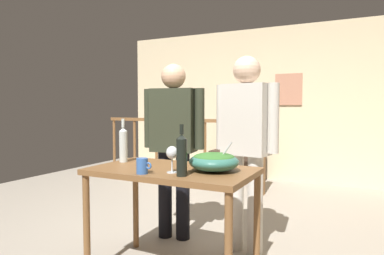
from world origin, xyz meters
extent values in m
plane|color=#9E9384|center=(0.00, 0.00, 0.00)|extent=(7.59, 7.59, 0.00)
cube|color=beige|center=(0.00, 2.92, 1.29)|extent=(5.39, 0.10, 2.59)
cube|color=tan|center=(0.34, 2.86, 1.54)|extent=(0.44, 0.03, 0.52)
cylinder|color=brown|center=(-2.44, 1.79, 0.51)|extent=(0.04, 0.04, 1.01)
cylinder|color=brown|center=(-2.01, 1.79, 0.51)|extent=(0.04, 0.04, 1.01)
cylinder|color=brown|center=(-1.57, 1.79, 0.51)|extent=(0.04, 0.04, 1.01)
cylinder|color=brown|center=(-1.13, 1.79, 0.51)|extent=(0.04, 0.04, 1.01)
cylinder|color=brown|center=(-0.69, 1.79, 0.51)|extent=(0.04, 0.04, 1.01)
cylinder|color=brown|center=(-0.25, 1.79, 0.51)|extent=(0.04, 0.04, 1.01)
cylinder|color=brown|center=(0.18, 1.79, 0.51)|extent=(0.04, 0.04, 1.01)
cube|color=brown|center=(-1.13, 1.79, 1.04)|extent=(2.71, 0.07, 0.05)
cube|color=brown|center=(0.18, 1.79, 0.56)|extent=(0.10, 0.10, 1.11)
cube|color=#38281E|center=(-0.44, 2.57, 0.25)|extent=(0.90, 0.40, 0.50)
cube|color=black|center=(-0.44, 2.57, 0.51)|extent=(0.20, 0.12, 0.02)
cylinder|color=black|center=(-0.44, 2.57, 0.56)|extent=(0.03, 0.03, 0.08)
cube|color=black|center=(-0.44, 2.54, 0.77)|extent=(0.56, 0.06, 0.34)
cube|color=black|center=(-0.44, 2.51, 0.77)|extent=(0.51, 0.01, 0.31)
cube|color=brown|center=(0.22, -0.80, 0.78)|extent=(1.18, 0.68, 0.04)
cylinder|color=brown|center=(-0.33, -1.10, 0.38)|extent=(0.05, 0.05, 0.76)
cylinder|color=brown|center=(0.77, -1.10, 0.38)|extent=(0.05, 0.05, 0.76)
cylinder|color=brown|center=(-0.33, -0.50, 0.38)|extent=(0.05, 0.05, 0.76)
cylinder|color=brown|center=(0.77, -0.50, 0.38)|extent=(0.05, 0.05, 0.76)
ellipsoid|color=#337060|center=(0.53, -0.76, 0.87)|extent=(0.35, 0.35, 0.13)
ellipsoid|color=#38702D|center=(0.53, -0.76, 0.90)|extent=(0.29, 0.29, 0.06)
cylinder|color=silver|center=(0.60, -0.76, 0.92)|extent=(0.13, 0.01, 0.18)
cylinder|color=silver|center=(0.30, -0.94, 0.80)|extent=(0.07, 0.07, 0.01)
cylinder|color=silver|center=(0.30, -0.94, 0.86)|extent=(0.01, 0.01, 0.10)
ellipsoid|color=silver|center=(0.30, -0.94, 0.94)|extent=(0.08, 0.08, 0.09)
cylinder|color=silver|center=(-0.28, -0.72, 0.93)|extent=(0.07, 0.07, 0.25)
cone|color=silver|center=(-0.28, -0.72, 1.07)|extent=(0.07, 0.07, 0.03)
cylinder|color=silver|center=(-0.28, -0.72, 1.12)|extent=(0.03, 0.03, 0.07)
cylinder|color=black|center=(0.41, -1.01, 0.92)|extent=(0.07, 0.07, 0.24)
cone|color=black|center=(0.41, -1.01, 1.06)|extent=(0.07, 0.07, 0.03)
cylinder|color=black|center=(0.41, -1.01, 1.11)|extent=(0.03, 0.03, 0.06)
cylinder|color=#3866B2|center=(0.14, -1.06, 0.85)|extent=(0.08, 0.08, 0.11)
torus|color=#3866B2|center=(0.19, -1.06, 0.86)|extent=(0.05, 0.01, 0.05)
cylinder|color=black|center=(-0.04, -0.14, 0.42)|extent=(0.13, 0.13, 0.83)
cylinder|color=black|center=(-0.22, -0.17, 0.42)|extent=(0.13, 0.13, 0.83)
cube|color=#2D3323|center=(-0.13, -0.16, 1.12)|extent=(0.44, 0.28, 0.59)
cylinder|color=#2D3323|center=(0.12, -0.12, 1.14)|extent=(0.09, 0.09, 0.56)
cylinder|color=#2D3323|center=(-0.38, -0.20, 1.14)|extent=(0.09, 0.09, 0.56)
sphere|color=#D8A884|center=(-0.13, -0.16, 1.53)|extent=(0.23, 0.23, 0.23)
cylinder|color=beige|center=(0.66, -0.17, 0.42)|extent=(0.13, 0.13, 0.84)
cylinder|color=beige|center=(0.49, -0.14, 0.42)|extent=(0.13, 0.13, 0.84)
cube|color=beige|center=(0.57, -0.16, 1.14)|extent=(0.41, 0.27, 0.60)
cylinder|color=beige|center=(0.81, -0.19, 1.16)|extent=(0.09, 0.09, 0.57)
cylinder|color=beige|center=(0.34, -0.12, 1.16)|extent=(0.09, 0.09, 0.57)
sphere|color=beige|center=(0.57, -0.16, 1.56)|extent=(0.23, 0.23, 0.23)
camera|label=1|loc=(1.46, -2.95, 1.25)|focal=32.05mm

